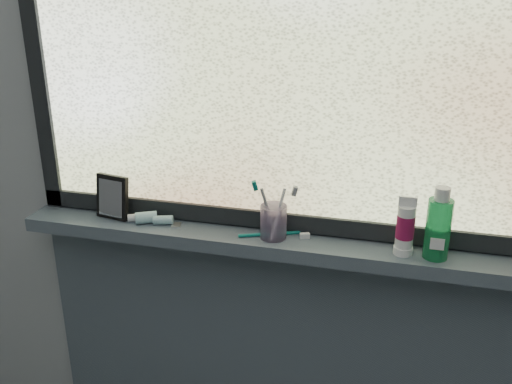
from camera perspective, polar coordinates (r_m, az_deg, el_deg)
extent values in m
cube|color=#9EA3A8|center=(1.55, 4.95, 4.10)|extent=(3.00, 0.01, 2.50)
cube|color=#46525E|center=(1.58, 4.18, -5.38)|extent=(1.62, 0.14, 0.04)
cube|color=#46525E|center=(1.91, 4.10, -18.41)|extent=(1.62, 0.02, 0.98)
cube|color=silver|center=(1.47, 5.14, 14.31)|extent=(1.50, 0.01, 1.00)
cube|color=black|center=(1.60, 4.55, -3.03)|extent=(1.60, 0.03, 0.05)
cube|color=black|center=(1.77, -21.28, 14.18)|extent=(0.05, 0.03, 1.10)
cube|color=black|center=(1.73, -14.17, -0.49)|extent=(0.11, 0.07, 0.13)
cylinder|color=#A48BB8|center=(1.56, 1.76, -2.98)|extent=(0.09, 0.09, 0.10)
cylinder|color=#1FA256|center=(1.50, 17.81, -2.98)|extent=(0.08, 0.08, 0.16)
cylinder|color=silver|center=(1.50, 14.73, -3.12)|extent=(0.05, 0.05, 0.11)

